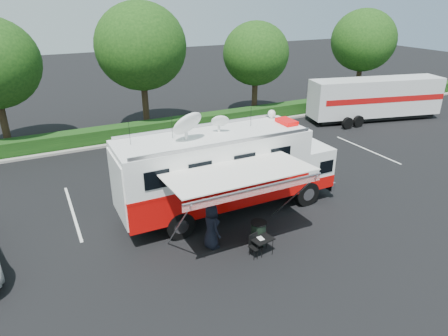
# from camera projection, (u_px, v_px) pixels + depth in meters

# --- Properties ---
(ground_plane) EXTENTS (120.00, 120.00, 0.00)m
(ground_plane) POSITION_uv_depth(u_px,v_px,m) (229.00, 209.00, 18.45)
(ground_plane) COLOR black
(ground_plane) RESTS_ON ground
(back_border) EXTENTS (60.00, 6.14, 8.87)m
(back_border) POSITION_uv_depth(u_px,v_px,m) (159.00, 60.00, 27.51)
(back_border) COLOR #9E998E
(back_border) RESTS_ON ground_plane
(stall_lines) EXTENTS (24.12, 5.50, 0.01)m
(stall_lines) POSITION_uv_depth(u_px,v_px,m) (194.00, 186.00, 20.70)
(stall_lines) COLOR silver
(stall_lines) RESTS_ON ground_plane
(command_truck) EXTENTS (9.95, 2.74, 4.78)m
(command_truck) POSITION_uv_depth(u_px,v_px,m) (227.00, 169.00, 17.60)
(command_truck) COLOR black
(command_truck) RESTS_ON ground_plane
(awning) EXTENTS (5.43, 2.79, 3.28)m
(awning) POSITION_uv_depth(u_px,v_px,m) (241.00, 176.00, 14.49)
(awning) COLOR white
(awning) RESTS_ON ground_plane
(person) EXTENTS (0.68, 0.97, 1.87)m
(person) POSITION_uv_depth(u_px,v_px,m) (212.00, 247.00, 15.72)
(person) COLOR black
(person) RESTS_ON ground_plane
(folding_table) EXTENTS (0.89, 0.70, 0.69)m
(folding_table) POSITION_uv_depth(u_px,v_px,m) (262.00, 240.00, 15.03)
(folding_table) COLOR black
(folding_table) RESTS_ON ground_plane
(folding_chair) EXTENTS (0.50, 0.53, 0.90)m
(folding_chair) POSITION_uv_depth(u_px,v_px,m) (254.00, 243.00, 15.01)
(folding_chair) COLOR black
(folding_chair) RESTS_ON ground_plane
(trash_bin) EXTENTS (0.64, 0.64, 0.96)m
(trash_bin) POSITION_uv_depth(u_px,v_px,m) (258.00, 233.00, 15.77)
(trash_bin) COLOR black
(trash_bin) RESTS_ON ground_plane
(semi_trailer) EXTENTS (10.73, 4.54, 3.24)m
(semi_trailer) POSITION_uv_depth(u_px,v_px,m) (375.00, 98.00, 31.10)
(semi_trailer) COLOR silver
(semi_trailer) RESTS_ON ground_plane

